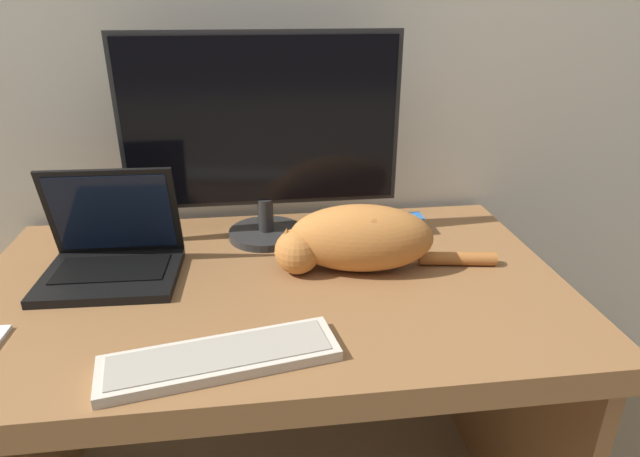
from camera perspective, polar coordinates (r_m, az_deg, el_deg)
wall_back at (r=1.51m, az=-6.96°, el=22.72°), size 6.40×0.06×2.60m
desk at (r=1.30m, az=-5.04°, el=-11.80°), size 1.32×0.78×0.73m
monitor at (r=1.34m, az=-6.03°, el=10.04°), size 0.68×0.20×0.52m
laptop at (r=1.30m, az=-21.34°, el=-2.67°), size 0.30×0.24×0.24m
external_keyboard at (r=0.97m, az=-10.57°, el=-13.42°), size 0.42×0.19×0.02m
cat at (r=1.22m, az=3.85°, el=-1.04°), size 0.52×0.19×0.16m
small_toy at (r=1.45m, az=9.81°, el=0.47°), size 0.05×0.05×0.05m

